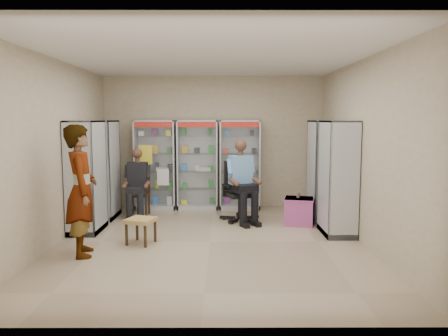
{
  "coord_description": "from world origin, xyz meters",
  "views": [
    {
      "loc": [
        0.22,
        -7.06,
        2.02
      ],
      "look_at": [
        0.24,
        0.7,
        1.15
      ],
      "focal_mm": 35.0,
      "sensor_mm": 36.0,
      "label": 1
    }
  ],
  "objects_px": {
    "cabinet_right_near": "(338,178)",
    "cabinet_left_near": "(86,177)",
    "cabinet_left_far": "(103,170)",
    "woven_stool_b": "(141,231)",
    "cabinet_back_mid": "(198,165)",
    "standing_man": "(81,191)",
    "woven_stool_a": "(301,211)",
    "cabinet_right_far": "(323,171)",
    "office_chair": "(240,191)",
    "wooden_chair": "(139,193)",
    "pink_trunk": "(299,211)",
    "cabinet_back_left": "(156,165)",
    "cabinet_back_right": "(240,165)",
    "seated_shopkeeper": "(240,183)"
  },
  "relations": [
    {
      "from": "cabinet_right_far",
      "to": "seated_shopkeeper",
      "type": "distance_m",
      "value": 1.69
    },
    {
      "from": "cabinet_back_left",
      "to": "cabinet_right_near",
      "type": "xyz_separation_m",
      "value": [
        3.53,
        -2.23,
        0.0
      ]
    },
    {
      "from": "cabinet_back_left",
      "to": "seated_shopkeeper",
      "type": "xyz_separation_m",
      "value": [
        1.86,
        -1.26,
        -0.24
      ]
    },
    {
      "from": "cabinet_back_mid",
      "to": "cabinet_back_left",
      "type": "bearing_deg",
      "value": 180.0
    },
    {
      "from": "seated_shopkeeper",
      "to": "woven_stool_b",
      "type": "height_order",
      "value": "seated_shopkeeper"
    },
    {
      "from": "cabinet_back_mid",
      "to": "woven_stool_b",
      "type": "distance_m",
      "value": 3.04
    },
    {
      "from": "pink_trunk",
      "to": "wooden_chair",
      "type": "bearing_deg",
      "value": 166.36
    },
    {
      "from": "pink_trunk",
      "to": "cabinet_back_left",
      "type": "bearing_deg",
      "value": 153.1
    },
    {
      "from": "pink_trunk",
      "to": "seated_shopkeeper",
      "type": "bearing_deg",
      "value": 167.06
    },
    {
      "from": "cabinet_right_far",
      "to": "wooden_chair",
      "type": "xyz_separation_m",
      "value": [
        -3.78,
        0.4,
        -0.53
      ]
    },
    {
      "from": "wooden_chair",
      "to": "cabinet_left_far",
      "type": "bearing_deg",
      "value": -163.61
    },
    {
      "from": "woven_stool_a",
      "to": "standing_man",
      "type": "height_order",
      "value": "standing_man"
    },
    {
      "from": "cabinet_back_mid",
      "to": "cabinet_right_near",
      "type": "bearing_deg",
      "value": -40.84
    },
    {
      "from": "cabinet_right_far",
      "to": "pink_trunk",
      "type": "distance_m",
      "value": 1.0
    },
    {
      "from": "cabinet_back_mid",
      "to": "standing_man",
      "type": "xyz_separation_m",
      "value": [
        -1.52,
        -3.42,
        -0.03
      ]
    },
    {
      "from": "cabinet_back_right",
      "to": "standing_man",
      "type": "distance_m",
      "value": 4.22
    },
    {
      "from": "cabinet_left_far",
      "to": "pink_trunk",
      "type": "relative_size",
      "value": 3.74
    },
    {
      "from": "woven_stool_a",
      "to": "standing_man",
      "type": "bearing_deg",
      "value": -148.72
    },
    {
      "from": "office_chair",
      "to": "pink_trunk",
      "type": "distance_m",
      "value": 1.22
    },
    {
      "from": "cabinet_right_far",
      "to": "cabinet_right_near",
      "type": "xyz_separation_m",
      "value": [
        0.0,
        -1.1,
        0.0
      ]
    },
    {
      "from": "cabinet_back_left",
      "to": "cabinet_back_right",
      "type": "distance_m",
      "value": 1.9
    },
    {
      "from": "office_chair",
      "to": "cabinet_back_left",
      "type": "bearing_deg",
      "value": 124.63
    },
    {
      "from": "cabinet_right_far",
      "to": "cabinet_back_left",
      "type": "bearing_deg",
      "value": 72.25
    },
    {
      "from": "cabinet_back_mid",
      "to": "standing_man",
      "type": "bearing_deg",
      "value": -113.96
    },
    {
      "from": "cabinet_back_right",
      "to": "wooden_chair",
      "type": "xyz_separation_m",
      "value": [
        -2.15,
        -0.73,
        -0.53
      ]
    },
    {
      "from": "cabinet_left_near",
      "to": "wooden_chair",
      "type": "xyz_separation_m",
      "value": [
        0.68,
        1.3,
        -0.53
      ]
    },
    {
      "from": "cabinet_back_left",
      "to": "seated_shopkeeper",
      "type": "height_order",
      "value": "cabinet_back_left"
    },
    {
      "from": "cabinet_right_far",
      "to": "office_chair",
      "type": "relative_size",
      "value": 1.67
    },
    {
      "from": "seated_shopkeeper",
      "to": "woven_stool_a",
      "type": "xyz_separation_m",
      "value": [
        1.24,
        0.06,
        -0.58
      ]
    },
    {
      "from": "cabinet_left_far",
      "to": "standing_man",
      "type": "distance_m",
      "value": 2.52
    },
    {
      "from": "wooden_chair",
      "to": "cabinet_back_right",
      "type": "bearing_deg",
      "value": 18.75
    },
    {
      "from": "cabinet_left_far",
      "to": "cabinet_right_far",
      "type": "bearing_deg",
      "value": 87.43
    },
    {
      "from": "wooden_chair",
      "to": "woven_stool_a",
      "type": "bearing_deg",
      "value": -7.88
    },
    {
      "from": "cabinet_right_near",
      "to": "woven_stool_a",
      "type": "height_order",
      "value": "cabinet_right_near"
    },
    {
      "from": "cabinet_back_left",
      "to": "cabinet_right_far",
      "type": "height_order",
      "value": "same"
    },
    {
      "from": "cabinet_back_left",
      "to": "cabinet_left_far",
      "type": "xyz_separation_m",
      "value": [
        -0.93,
        -0.93,
        0.0
      ]
    },
    {
      "from": "pink_trunk",
      "to": "standing_man",
      "type": "relative_size",
      "value": 0.27
    },
    {
      "from": "cabinet_back_left",
      "to": "pink_trunk",
      "type": "distance_m",
      "value": 3.43
    },
    {
      "from": "cabinet_back_left",
      "to": "cabinet_right_near",
      "type": "height_order",
      "value": "same"
    },
    {
      "from": "cabinet_left_far",
      "to": "woven_stool_b",
      "type": "bearing_deg",
      "value": 30.31
    },
    {
      "from": "cabinet_left_near",
      "to": "cabinet_left_far",
      "type": "bearing_deg",
      "value": 180.0
    },
    {
      "from": "cabinet_left_far",
      "to": "woven_stool_a",
      "type": "relative_size",
      "value": 5.45
    },
    {
      "from": "cabinet_left_near",
      "to": "office_chair",
      "type": "height_order",
      "value": "cabinet_left_near"
    },
    {
      "from": "wooden_chair",
      "to": "standing_man",
      "type": "distance_m",
      "value": 2.76
    },
    {
      "from": "woven_stool_b",
      "to": "standing_man",
      "type": "distance_m",
      "value": 1.22
    },
    {
      "from": "wooden_chair",
      "to": "office_chair",
      "type": "height_order",
      "value": "office_chair"
    },
    {
      "from": "pink_trunk",
      "to": "woven_stool_b",
      "type": "xyz_separation_m",
      "value": [
        -2.81,
        -1.32,
        -0.05
      ]
    },
    {
      "from": "woven_stool_b",
      "to": "cabinet_left_near",
      "type": "bearing_deg",
      "value": 144.14
    },
    {
      "from": "cabinet_right_near",
      "to": "cabinet_left_near",
      "type": "relative_size",
      "value": 1.0
    },
    {
      "from": "cabinet_right_near",
      "to": "cabinet_left_far",
      "type": "xyz_separation_m",
      "value": [
        -4.46,
        1.3,
        0.0
      ]
    }
  ]
}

